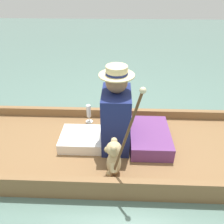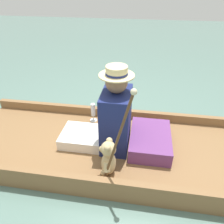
{
  "view_description": "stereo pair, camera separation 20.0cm",
  "coord_description": "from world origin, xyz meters",
  "px_view_note": "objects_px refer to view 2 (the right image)",
  "views": [
    {
      "loc": [
        -1.67,
        -0.13,
        1.57
      ],
      "look_at": [
        0.02,
        -0.06,
        0.5
      ],
      "focal_mm": 35.0,
      "sensor_mm": 36.0,
      "label": 1
    },
    {
      "loc": [
        -1.65,
        -0.33,
        1.57
      ],
      "look_at": [
        0.02,
        -0.06,
        0.5
      ],
      "focal_mm": 35.0,
      "sensor_mm": 36.0,
      "label": 2
    }
  ],
  "objects_px": {
    "wine_glass": "(93,111)",
    "teddy_bear": "(108,159)",
    "seated_person": "(109,119)",
    "walking_cane": "(119,134)"
  },
  "relations": [
    {
      "from": "seated_person",
      "to": "teddy_bear",
      "type": "xyz_separation_m",
      "value": [
        -0.37,
        -0.05,
        -0.14
      ]
    },
    {
      "from": "wine_glass",
      "to": "teddy_bear",
      "type": "bearing_deg",
      "value": -157.9
    },
    {
      "from": "seated_person",
      "to": "walking_cane",
      "type": "xyz_separation_m",
      "value": [
        -0.47,
        -0.15,
        0.2
      ]
    },
    {
      "from": "seated_person",
      "to": "walking_cane",
      "type": "distance_m",
      "value": 0.54
    },
    {
      "from": "wine_glass",
      "to": "walking_cane",
      "type": "xyz_separation_m",
      "value": [
        -0.86,
        -0.41,
        0.37
      ]
    },
    {
      "from": "walking_cane",
      "to": "wine_glass",
      "type": "bearing_deg",
      "value": 25.44
    },
    {
      "from": "teddy_bear",
      "to": "wine_glass",
      "type": "distance_m",
      "value": 0.82
    },
    {
      "from": "teddy_bear",
      "to": "walking_cane",
      "type": "height_order",
      "value": "walking_cane"
    },
    {
      "from": "teddy_bear",
      "to": "wine_glass",
      "type": "xyz_separation_m",
      "value": [
        0.76,
        0.31,
        -0.03
      ]
    },
    {
      "from": "seated_person",
      "to": "teddy_bear",
      "type": "height_order",
      "value": "seated_person"
    }
  ]
}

